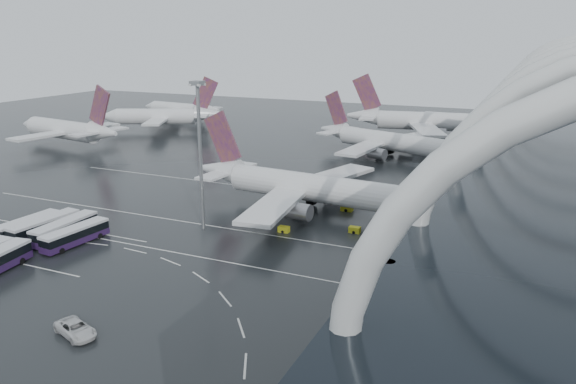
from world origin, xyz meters
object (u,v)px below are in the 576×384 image
at_px(jet_remote_west, 69,130).
at_px(bus_row_near_a, 28,226).
at_px(floodlight_mast, 200,138).
at_px(gse_cart_belly_a, 355,230).
at_px(airliner_gate_b, 388,142).
at_px(bus_row_near_d, 75,235).
at_px(bus_row_near_c, 65,229).
at_px(gse_cart_belly_d, 381,233).
at_px(bus_row_near_b, 44,226).
at_px(van_curve_a, 76,329).
at_px(gse_cart_belly_e, 347,208).
at_px(jet_remote_far, 182,109).
at_px(airliner_gate_c, 431,122).
at_px(airliner_main, 310,188).
at_px(gse_cart_belly_c, 284,229).
at_px(jet_remote_mid, 164,117).

distance_m(jet_remote_west, bus_row_near_a, 85.00).
bearing_deg(floodlight_mast, gse_cart_belly_a, 19.54).
distance_m(airliner_gate_b, bus_row_near_d, 97.73).
height_order(bus_row_near_c, gse_cart_belly_a, bus_row_near_c).
relative_size(bus_row_near_a, gse_cart_belly_d, 6.44).
xyz_separation_m(bus_row_near_b, van_curve_a, (30.74, -24.10, -0.96)).
xyz_separation_m(van_curve_a, gse_cart_belly_e, (14.21, 60.75, -0.23)).
relative_size(floodlight_mast, gse_cart_belly_d, 13.95).
xyz_separation_m(floodlight_mast, gse_cart_belly_a, (26.57, 9.43, -16.61)).
bearing_deg(jet_remote_far, gse_cart_belly_d, 145.27).
relative_size(jet_remote_west, bus_row_near_c, 3.49).
xyz_separation_m(airliner_gate_b, jet_remote_far, (-96.92, 35.57, 0.02)).
relative_size(airliner_gate_c, gse_cart_belly_e, 25.13).
height_order(airliner_main, jet_remote_far, airliner_main).
bearing_deg(jet_remote_west, bus_row_near_c, 143.44).
bearing_deg(bus_row_near_c, gse_cart_belly_a, -62.85).
distance_m(airliner_gate_c, bus_row_near_c, 135.12).
height_order(bus_row_near_d, gse_cart_belly_a, bus_row_near_d).
xyz_separation_m(airliner_main, gse_cart_belly_a, (12.50, -8.86, -4.26)).
bearing_deg(gse_cart_belly_d, gse_cart_belly_c, -162.14).
xyz_separation_m(bus_row_near_c, floodlight_mast, (19.57, 14.64, 15.34)).
xyz_separation_m(jet_remote_far, bus_row_near_b, (57.66, -127.31, -2.71)).
distance_m(bus_row_near_a, bus_row_near_b, 3.44).
bearing_deg(gse_cart_belly_d, van_curve_a, -116.56).
height_order(jet_remote_far, gse_cart_belly_a, jet_remote_far).
bearing_deg(floodlight_mast, bus_row_near_d, -134.33).
relative_size(airliner_gate_b, airliner_gate_c, 0.84).
distance_m(airliner_gate_b, floodlight_mast, 79.08).
relative_size(van_curve_a, gse_cart_belly_d, 3.26).
relative_size(airliner_gate_c, bus_row_near_c, 4.49).
bearing_deg(gse_cart_belly_e, bus_row_near_a, -142.44).
height_order(jet_remote_far, bus_row_near_b, jet_remote_far).
bearing_deg(van_curve_a, airliner_gate_b, 14.20).
relative_size(airliner_main, airliner_gate_b, 1.11).
bearing_deg(jet_remote_mid, jet_remote_west, 53.37).
relative_size(airliner_main, van_curve_a, 8.92).
bearing_deg(airliner_gate_b, gse_cart_belly_e, -65.66).
bearing_deg(bus_row_near_c, bus_row_near_b, 97.11).
relative_size(bus_row_near_c, bus_row_near_d, 1.04).
relative_size(jet_remote_far, bus_row_near_d, 3.12).
relative_size(airliner_gate_b, bus_row_near_a, 4.05).
bearing_deg(jet_remote_far, gse_cart_belly_e, 145.95).
bearing_deg(bus_row_near_c, bus_row_near_d, -110.79).
relative_size(airliner_gate_b, gse_cart_belly_e, 21.10).
relative_size(airliner_gate_b, floodlight_mast, 1.87).
relative_size(jet_remote_far, floodlight_mast, 1.49).
bearing_deg(jet_remote_far, bus_row_near_d, 124.59).
bearing_deg(jet_remote_mid, bus_row_near_b, 91.29).
bearing_deg(gse_cart_belly_c, gse_cart_belly_a, 22.68).
bearing_deg(floodlight_mast, jet_remote_mid, 129.69).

